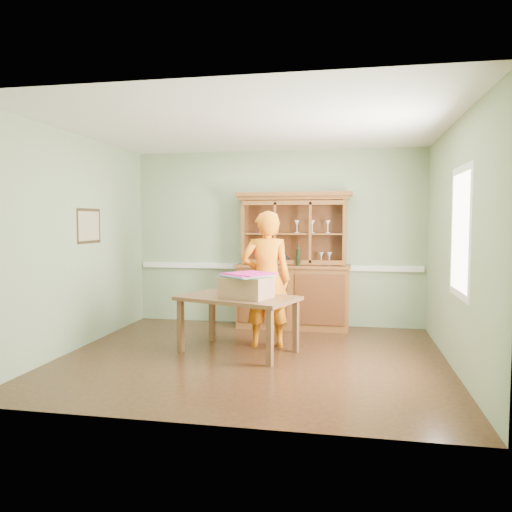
% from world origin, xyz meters
% --- Properties ---
extents(floor, '(4.50, 4.50, 0.00)m').
position_xyz_m(floor, '(0.00, 0.00, 0.00)').
color(floor, '#492B17').
rests_on(floor, ground).
extents(ceiling, '(4.50, 4.50, 0.00)m').
position_xyz_m(ceiling, '(0.00, 0.00, 2.70)').
color(ceiling, white).
rests_on(ceiling, wall_back).
extents(wall_back, '(4.50, 0.00, 4.50)m').
position_xyz_m(wall_back, '(0.00, 2.00, 1.35)').
color(wall_back, '#8CA67C').
rests_on(wall_back, floor).
extents(wall_left, '(0.00, 4.00, 4.00)m').
position_xyz_m(wall_left, '(-2.25, 0.00, 1.35)').
color(wall_left, '#8CA67C').
rests_on(wall_left, floor).
extents(wall_right, '(0.00, 4.00, 4.00)m').
position_xyz_m(wall_right, '(2.25, 0.00, 1.35)').
color(wall_right, '#8CA67C').
rests_on(wall_right, floor).
extents(wall_front, '(4.50, 0.00, 4.50)m').
position_xyz_m(wall_front, '(0.00, -2.00, 1.35)').
color(wall_front, '#8CA67C').
rests_on(wall_front, floor).
extents(chair_rail, '(4.41, 0.05, 0.08)m').
position_xyz_m(chair_rail, '(0.00, 1.98, 0.90)').
color(chair_rail, white).
rests_on(chair_rail, wall_back).
extents(framed_map, '(0.03, 0.60, 0.46)m').
position_xyz_m(framed_map, '(-2.23, 0.30, 1.55)').
color(framed_map, '#372716').
rests_on(framed_map, wall_left).
extents(window_panel, '(0.03, 0.96, 1.36)m').
position_xyz_m(window_panel, '(2.23, -0.30, 1.50)').
color(window_panel, white).
rests_on(window_panel, wall_right).
extents(china_hutch, '(1.74, 0.57, 2.04)m').
position_xyz_m(china_hutch, '(0.29, 1.77, 0.72)').
color(china_hutch, brown).
rests_on(china_hutch, floor).
extents(dining_table, '(1.58, 1.23, 0.69)m').
position_xyz_m(dining_table, '(-0.21, 0.20, 0.61)').
color(dining_table, brown).
rests_on(dining_table, floor).
extents(cardboard_box, '(0.66, 0.58, 0.26)m').
position_xyz_m(cardboard_box, '(-0.09, 0.10, 0.82)').
color(cardboard_box, '#A27553').
rests_on(cardboard_box, dining_table).
extents(kite_stack, '(0.67, 0.67, 0.04)m').
position_xyz_m(kite_stack, '(-0.06, 0.08, 0.97)').
color(kite_stack, green).
rests_on(kite_stack, cardboard_box).
extents(person, '(0.71, 0.54, 1.74)m').
position_xyz_m(person, '(0.08, 0.55, 0.87)').
color(person, orange).
rests_on(person, floor).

